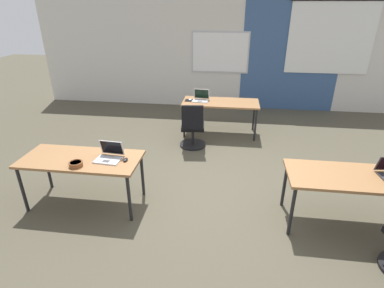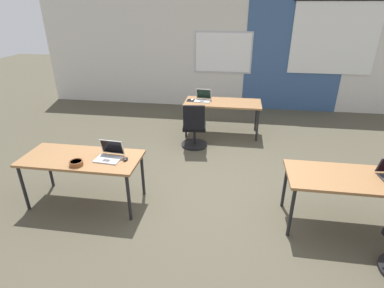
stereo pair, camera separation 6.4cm
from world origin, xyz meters
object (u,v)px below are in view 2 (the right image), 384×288
(desk_near_right, at_px, (355,182))
(laptop_near_left_inner, at_px, (110,155))
(chair_far_left, at_px, (194,130))
(desk_near_left, at_px, (82,161))
(snack_bowl, at_px, (76,163))
(laptop_far_left, at_px, (203,98))
(mouse_far_left, at_px, (192,100))
(desk_far_center, at_px, (223,105))
(mouse_near_left_inner, at_px, (126,159))

(desk_near_right, relative_size, laptop_near_left_inner, 4.54)
(laptop_near_left_inner, xyz_separation_m, chair_far_left, (0.86, 1.99, -0.39))
(desk_near_left, distance_m, desk_near_right, 3.50)
(snack_bowl, bearing_deg, laptop_near_left_inner, 34.88)
(laptop_far_left, relative_size, mouse_far_left, 3.34)
(chair_far_left, height_order, snack_bowl, chair_far_left)
(desk_far_center, distance_m, mouse_near_left_inner, 3.01)
(chair_far_left, bearing_deg, desk_near_left, 52.33)
(laptop_near_left_inner, distance_m, chair_far_left, 2.21)
(snack_bowl, bearing_deg, desk_near_left, 101.74)
(desk_near_right, relative_size, snack_bowl, 9.01)
(laptop_far_left, relative_size, snack_bowl, 2.00)
(chair_far_left, bearing_deg, desk_far_center, -128.13)
(desk_near_right, xyz_separation_m, snack_bowl, (-3.45, -0.22, 0.10))
(laptop_near_left_inner, relative_size, chair_far_left, 0.38)
(laptop_near_left_inner, xyz_separation_m, laptop_far_left, (0.93, 2.79, 0.00))
(chair_far_left, xyz_separation_m, snack_bowl, (-1.21, -2.24, 0.38))
(desk_near_right, height_order, snack_bowl, snack_bowl)
(desk_near_left, bearing_deg, laptop_near_left_inner, 3.96)
(laptop_far_left, bearing_deg, snack_bowl, -107.53)
(desk_near_right, height_order, laptop_far_left, laptop_far_left)
(desk_near_left, height_order, mouse_near_left_inner, mouse_near_left_inner)
(mouse_near_left_inner, height_order, snack_bowl, snack_bowl)
(snack_bowl, bearing_deg, laptop_far_left, 67.16)
(desk_near_right, relative_size, desk_far_center, 1.00)
(desk_near_left, bearing_deg, desk_far_center, 57.99)
(desk_near_left, height_order, desk_near_right, same)
(mouse_near_left_inner, relative_size, snack_bowl, 0.57)
(desk_far_center, relative_size, laptop_near_left_inner, 4.54)
(mouse_near_left_inner, distance_m, snack_bowl, 0.62)
(mouse_near_left_inner, distance_m, mouse_far_left, 2.84)
(desk_near_left, distance_m, mouse_far_left, 3.01)
(desk_near_left, height_order, laptop_far_left, laptop_far_left)
(desk_far_center, height_order, snack_bowl, snack_bowl)
(mouse_near_left_inner, bearing_deg, laptop_near_left_inner, 174.22)
(desk_near_left, bearing_deg, laptop_far_left, 64.85)
(desk_far_center, bearing_deg, desk_near_right, -57.99)
(mouse_far_left, bearing_deg, desk_near_left, -111.44)
(laptop_far_left, distance_m, chair_far_left, 0.89)
(laptop_near_left_inner, height_order, mouse_far_left, laptop_near_left_inner)
(laptop_near_left_inner, bearing_deg, desk_near_left, -171.40)
(desk_far_center, bearing_deg, mouse_far_left, -179.95)
(desk_near_left, relative_size, mouse_near_left_inner, 15.78)
(laptop_far_left, height_order, mouse_far_left, laptop_far_left)
(desk_near_right, relative_size, mouse_far_left, 15.09)
(desk_near_left, xyz_separation_m, mouse_near_left_inner, (0.63, 0.00, 0.08))
(desk_near_right, distance_m, chair_far_left, 3.03)
(laptop_near_left_inner, relative_size, mouse_far_left, 3.32)
(laptop_far_left, xyz_separation_m, snack_bowl, (-1.28, -3.04, -0.01))
(laptop_far_left, bearing_deg, laptop_near_left_inner, -103.08)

